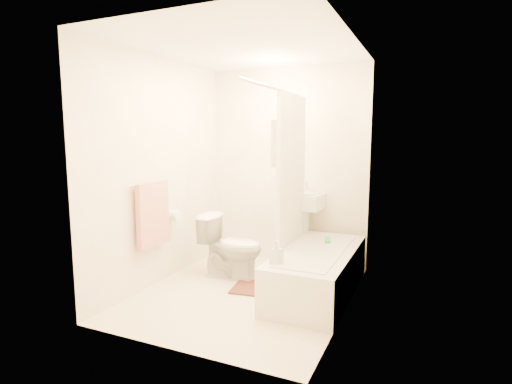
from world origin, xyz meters
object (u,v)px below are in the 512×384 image
at_px(bath_mat, 261,288).
at_px(soap_bottle, 276,252).
at_px(sink, 302,227).
at_px(bathtub, 318,272).
at_px(toilet, 232,247).

height_order(bath_mat, soap_bottle, soap_bottle).
bearing_deg(soap_bottle, sink, 97.56).
bearing_deg(sink, bathtub, -58.05).
height_order(sink, bathtub, sink).
relative_size(toilet, bathtub, 0.45).
bearing_deg(bath_mat, soap_bottle, -51.78).
distance_m(sink, soap_bottle, 1.33).
distance_m(toilet, sink, 0.92).
relative_size(bathtub, soap_bottle, 7.49).
bearing_deg(sink, toilet, -127.40).
height_order(sink, bath_mat, sink).
relative_size(sink, bathtub, 0.62).
distance_m(sink, bath_mat, 1.03).
bearing_deg(sink, soap_bottle, -78.80).
distance_m(bathtub, bath_mat, 0.61).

